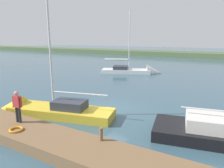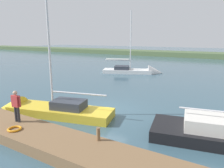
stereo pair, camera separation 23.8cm
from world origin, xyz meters
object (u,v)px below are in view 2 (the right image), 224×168
Objects in this scene: life_ring_buoy at (15,129)px; person_on_dock at (16,104)px; sailboat_behind_pier at (138,72)px; mooring_post_near at (98,134)px; sailboat_near_dock at (45,112)px.

person_on_dock reaches higher than life_ring_buoy.
life_ring_buoy is at bearing -105.44° from sailboat_behind_pier.
life_ring_buoy is 21.20m from sailboat_behind_pier.
life_ring_buoy is 1.39m from person_on_dock.
mooring_post_near is 6.00m from sailboat_near_dock.
sailboat_near_dock is (-1.14, 17.79, -0.04)m from sailboat_behind_pier.
mooring_post_near is 0.06× the size of sailboat_near_dock.
sailboat_behind_pier is 20.44m from person_on_dock.
person_on_dock is at bearing -107.28° from sailboat_behind_pier.
mooring_post_near is at bearing 145.85° from sailboat_near_dock.
mooring_post_near is 4.25m from life_ring_buoy.
sailboat_near_dock is at bearing 13.34° from person_on_dock.
sailboat_behind_pier reaches higher than person_on_dock.
sailboat_behind_pier is 5.58× the size of person_on_dock.
life_ring_buoy is 0.39× the size of person_on_dock.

